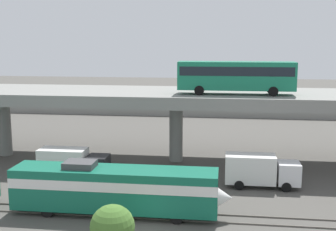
# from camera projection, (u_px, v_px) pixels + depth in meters

# --- Properties ---
(rail_strip_near) EXTENTS (110.00, 0.12, 0.12)m
(rail_strip_near) POSITION_uv_depth(u_px,v_px,m) (151.00, 219.00, 33.60)
(rail_strip_near) COLOR #59544C
(rail_strip_near) RESTS_ON ground_plane
(rail_strip_far) EXTENTS (110.00, 0.12, 0.12)m
(rail_strip_far) POSITION_uv_depth(u_px,v_px,m) (155.00, 211.00, 35.07)
(rail_strip_far) COLOR #59544C
(rail_strip_far) RESTS_ON ground_plane
(train_locomotive) EXTENTS (17.16, 3.04, 4.18)m
(train_locomotive) POSITION_uv_depth(u_px,v_px,m) (125.00, 188.00, 34.25)
(train_locomotive) COLOR #14664C
(train_locomotive) RESTS_ON ground_plane
(highway_overpass) EXTENTS (96.00, 11.00, 7.92)m
(highway_overpass) POSITION_uv_depth(u_px,v_px,m) (176.00, 99.00, 48.78)
(highway_overpass) COLOR gray
(highway_overpass) RESTS_ON ground_plane
(transit_bus_on_overpass) EXTENTS (12.00, 2.68, 3.40)m
(transit_bus_on_overpass) POSITION_uv_depth(u_px,v_px,m) (236.00, 75.00, 45.59)
(transit_bus_on_overpass) COLOR #197A56
(transit_bus_on_overpass) RESTS_ON highway_overpass
(service_truck_west) EXTENTS (6.80, 2.46, 3.04)m
(service_truck_west) POSITION_uv_depth(u_px,v_px,m) (72.00, 163.00, 43.13)
(service_truck_west) COLOR black
(service_truck_west) RESTS_ON ground_plane
(service_truck_east) EXTENTS (6.80, 2.46, 3.04)m
(service_truck_east) POSITION_uv_depth(u_px,v_px,m) (260.00, 170.00, 40.82)
(service_truck_east) COLOR silver
(service_truck_east) RESTS_ON ground_plane
(pier_parking_lot) EXTENTS (78.26, 12.16, 1.77)m
(pier_parking_lot) POSITION_uv_depth(u_px,v_px,m) (196.00, 107.00, 84.03)
(pier_parking_lot) COLOR gray
(pier_parking_lot) RESTS_ON ground_plane
(parked_car_0) EXTENTS (4.43, 1.96, 1.50)m
(parked_car_0) POSITION_uv_depth(u_px,v_px,m) (333.00, 100.00, 81.76)
(parked_car_0) COLOR #0C4C26
(parked_car_0) RESTS_ON pier_parking_lot
(parked_car_1) EXTENTS (4.30, 1.88, 1.50)m
(parked_car_1) POSITION_uv_depth(u_px,v_px,m) (89.00, 96.00, 87.19)
(parked_car_1) COLOR #B7B7BC
(parked_car_1) RESTS_ON pier_parking_lot
(parked_car_3) EXTENTS (4.68, 1.98, 1.50)m
(parked_car_3) POSITION_uv_depth(u_px,v_px,m) (270.00, 102.00, 79.46)
(parked_car_3) COLOR maroon
(parked_car_3) RESTS_ON pier_parking_lot
(parked_car_4) EXTENTS (4.34, 1.98, 1.50)m
(parked_car_4) POSITION_uv_depth(u_px,v_px,m) (296.00, 101.00, 80.79)
(parked_car_4) COLOR #0C4C26
(parked_car_4) RESTS_ON pier_parking_lot
(parked_car_5) EXTENTS (4.01, 1.82, 1.50)m
(parked_car_5) POSITION_uv_depth(u_px,v_px,m) (115.00, 99.00, 82.77)
(parked_car_5) COLOR black
(parked_car_5) RESTS_ON pier_parking_lot
(parked_car_6) EXTENTS (4.08, 1.83, 1.50)m
(parked_car_6) POSITION_uv_depth(u_px,v_px,m) (163.00, 98.00, 83.69)
(parked_car_6) COLOR #9E998C
(parked_car_6) RESTS_ON pier_parking_lot
(harbor_water) EXTENTS (140.00, 36.00, 0.01)m
(harbor_water) POSITION_uv_depth(u_px,v_px,m) (203.00, 96.00, 106.66)
(harbor_water) COLOR #2D5170
(harbor_water) RESTS_ON ground_plane
(shrub_right) EXTENTS (2.96, 2.96, 2.96)m
(shrub_right) POSITION_uv_depth(u_px,v_px,m) (112.00, 227.00, 28.76)
(shrub_right) COLOR #46722C
(shrub_right) RESTS_ON ground_plane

